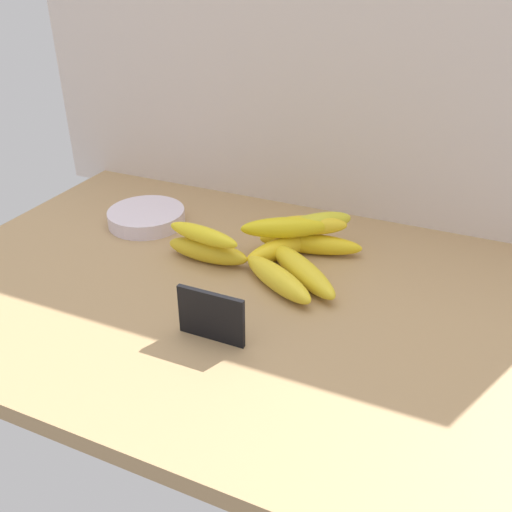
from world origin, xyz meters
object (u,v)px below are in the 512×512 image
object	(u,v)px
banana_0	(302,270)
banana_5	(285,227)
banana_7	(203,235)
banana_2	(208,251)
chalkboard_sign	(211,318)
banana_8	(308,225)
banana_4	(310,243)
banana_3	(285,247)
fruit_bowl	(146,217)
banana_1	(278,279)
banana_6	(316,224)

from	to	relation	value
banana_0	banana_5	distance (cm)	10.35
banana_7	banana_2	bearing A→B (deg)	66.97
chalkboard_sign	banana_8	xyz separation A→B (cm)	(4.23, 31.69, 2.09)
banana_4	banana_8	distance (cm)	3.97
banana_3	fruit_bowl	bearing A→B (deg)	178.03
banana_3	banana_1	bearing A→B (deg)	-74.54
banana_4	banana_8	bearing A→B (deg)	-172.24
banana_2	banana_8	size ratio (longest dim) A/B	1.11
banana_8	banana_3	bearing A→B (deg)	-137.02
banana_0	fruit_bowl	bearing A→B (deg)	167.84
banana_2	banana_6	world-z (taller)	banana_6
banana_0	banana_5	bearing A→B (deg)	130.06
banana_0	banana_7	xyz separation A→B (cm)	(-19.14, -1.40, 3.79)
chalkboard_sign	fruit_bowl	world-z (taller)	chalkboard_sign
fruit_bowl	banana_7	distance (cm)	22.17
banana_6	banana_7	bearing A→B (deg)	-144.52
banana_5	banana_6	world-z (taller)	same
banana_4	chalkboard_sign	bearing A→B (deg)	-98.65
banana_5	fruit_bowl	bearing A→B (deg)	178.24
banana_2	banana_3	distance (cm)	14.92
banana_3	banana_6	size ratio (longest dim) A/B	1.19
banana_0	banana_2	distance (cm)	18.81
chalkboard_sign	banana_2	bearing A→B (deg)	119.92
banana_7	banana_6	bearing A→B (deg)	35.48
banana_2	banana_7	xyz separation A→B (cm)	(-0.34, -0.79, 3.80)
banana_1	banana_7	world-z (taller)	banana_7
banana_3	banana_7	size ratio (longest dim) A/B	1.16
chalkboard_sign	banana_7	world-z (taller)	chalkboard_sign
banana_3	banana_5	size ratio (longest dim) A/B	1.05
banana_1	banana_8	xyz separation A→B (cm)	(0.24, 14.69, 3.84)
banana_5	banana_7	distance (cm)	15.64
banana_1	banana_7	distance (cm)	16.94
banana_3	banana_5	xyz separation A→B (cm)	(-0.07, 0.12, 4.07)
banana_0	banana_7	bearing A→B (deg)	-175.82
banana_3	banana_6	world-z (taller)	banana_6
banana_8	banana_4	bearing A→B (deg)	7.76
fruit_bowl	banana_3	xyz separation A→B (cm)	(32.50, -1.12, 0.50)
banana_0	banana_6	size ratio (longest dim) A/B	1.34
banana_4	fruit_bowl	bearing A→B (deg)	-176.63
chalkboard_sign	banana_6	xyz separation A→B (cm)	(5.56, 32.61, 2.24)
fruit_bowl	banana_5	size ratio (longest dim) A/B	0.97
banana_5	banana_1	bearing A→B (deg)	-74.37
chalkboard_sign	banana_4	size ratio (longest dim) A/B	0.55
banana_4	banana_6	size ratio (longest dim) A/B	1.34
chalkboard_sign	banana_2	size ratio (longest dim) A/B	0.66
banana_2	banana_8	world-z (taller)	banana_8
fruit_bowl	banana_7	xyz separation A→B (cm)	(19.44, -9.71, 4.39)
banana_5	banana_8	distance (cm)	4.65
banana_4	banana_8	xyz separation A→B (cm)	(-0.61, -0.08, 3.92)
banana_1	banana_4	size ratio (longest dim) A/B	0.87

